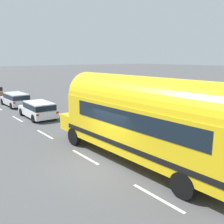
{
  "coord_description": "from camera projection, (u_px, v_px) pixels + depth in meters",
  "views": [
    {
      "loc": [
        -6.39,
        -8.97,
        4.93
      ],
      "look_at": [
        1.81,
        1.48,
        2.08
      ],
      "focal_mm": 40.69,
      "sensor_mm": 36.0,
      "label": 1
    }
  ],
  "objects": [
    {
      "name": "ground_plane",
      "position": [
        101.0,
        166.0,
        11.79
      ],
      "size": [
        300.0,
        300.0,
        0.0
      ],
      "primitive_type": "plane",
      "color": "#4C4C4F"
    },
    {
      "name": "lane_markings",
      "position": [
        41.0,
        113.0,
        23.14
      ],
      "size": [
        3.66,
        80.0,
        0.01
      ],
      "color": "silver",
      "rests_on": "ground"
    },
    {
      "name": "painted_bus",
      "position": [
        149.0,
        117.0,
        11.41
      ],
      "size": [
        2.81,
        11.93,
        4.12
      ],
      "color": "yellow",
      "rests_on": "ground"
    },
    {
      "name": "car_lead",
      "position": [
        38.0,
        109.0,
        21.05
      ],
      "size": [
        2.07,
        4.5,
        1.37
      ],
      "color": "white",
      "rests_on": "ground"
    },
    {
      "name": "car_second",
      "position": [
        16.0,
        98.0,
        26.26
      ],
      "size": [
        1.94,
        4.61,
        1.37
      ],
      "color": "silver",
      "rests_on": "ground"
    }
  ]
}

